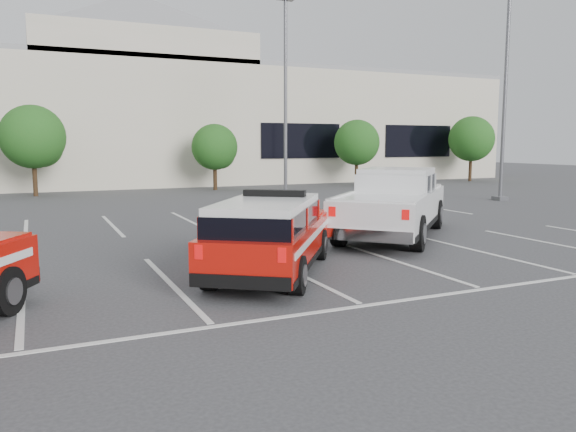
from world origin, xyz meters
name	(u,v)px	position (x,y,z in m)	size (l,w,h in m)	color
ground	(294,272)	(0.00, 0.00, 0.00)	(120.00, 120.00, 0.00)	#343436
stall_markings	(229,240)	(0.00, 4.50, 0.01)	(23.00, 15.00, 0.01)	silver
convention_building	(110,117)	(0.18, 31.86, 4.72)	(60.00, 16.99, 13.20)	beige
tree_mid_left	(35,139)	(-4.91, 22.05, 3.04)	(3.37, 3.37, 4.85)	#3F2B19
tree_mid_right	(216,149)	(5.09, 22.05, 2.50)	(2.77, 2.77, 3.99)	#3F2B19
tree_right	(358,144)	(15.09, 22.05, 2.77)	(3.07, 3.07, 4.42)	#3F2B19
tree_far_right	(472,140)	(25.09, 22.05, 3.04)	(3.37, 3.37, 4.85)	#3F2B19
light_pole_mid	(286,97)	(7.00, 16.00, 5.19)	(0.90, 0.60, 10.24)	#59595E
light_pole_right	(505,94)	(16.00, 10.00, 5.19)	(0.90, 0.60, 10.24)	#59595E
fire_chief_suv	(271,241)	(-0.54, 0.04, 0.73)	(4.44, 5.21, 1.79)	#B11008
white_pickup	(393,210)	(4.77, 3.12, 0.81)	(6.34, 6.29, 2.04)	silver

